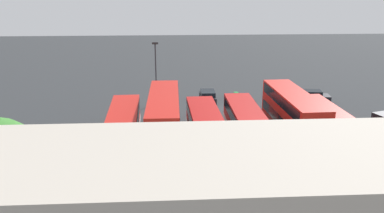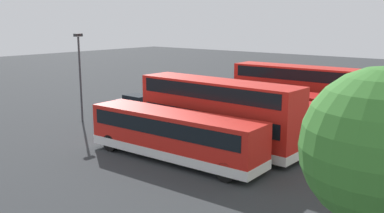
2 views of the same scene
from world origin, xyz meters
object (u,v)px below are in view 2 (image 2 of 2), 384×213
(bus_double_decker_fifth, at_px, (218,112))
(box_truck_blue, at_px, (368,89))
(waste_bin_yellow, at_px, (157,99))
(bus_double_decker_second, at_px, (294,90))
(bus_single_deck_sixth, at_px, (174,134))
(bus_single_deck_third, at_px, (267,107))
(lamp_post_tall, at_px, (80,70))
(car_small_green, at_px, (136,103))
(car_hatchback_silver, at_px, (220,87))
(bus_single_deck_fourth, at_px, (251,116))
(bus_single_deck_near_end, at_px, (314,95))

(bus_double_decker_fifth, bearing_deg, box_truck_blue, 172.28)
(waste_bin_yellow, bearing_deg, bus_double_decker_second, 100.65)
(bus_double_decker_second, relative_size, bus_single_deck_sixth, 0.90)
(waste_bin_yellow, bearing_deg, box_truck_blue, 125.88)
(bus_single_deck_sixth, bearing_deg, bus_single_deck_third, 179.46)
(bus_double_decker_second, height_order, waste_bin_yellow, bus_double_decker_second)
(bus_double_decker_second, relative_size, lamp_post_tall, 1.46)
(bus_single_deck_sixth, height_order, box_truck_blue, box_truck_blue)
(bus_double_decker_fifth, bearing_deg, bus_single_deck_third, -176.07)
(car_small_green, xyz_separation_m, waste_bin_yellow, (-3.59, -0.79, -0.22))
(bus_double_decker_second, distance_m, car_hatchback_silver, 14.00)
(box_truck_blue, bearing_deg, waste_bin_yellow, -54.12)
(bus_single_deck_fourth, height_order, waste_bin_yellow, bus_single_deck_fourth)
(car_hatchback_silver, xyz_separation_m, lamp_post_tall, (18.68, -0.64, 3.61))
(bus_double_decker_fifth, distance_m, waste_bin_yellow, 16.65)
(lamp_post_tall, bearing_deg, bus_double_decker_fifth, 94.61)
(bus_double_decker_second, xyz_separation_m, car_hatchback_silver, (-6.35, -12.35, -1.75))
(bus_single_deck_sixth, distance_m, car_hatchback_silver, 24.36)
(bus_single_deck_near_end, bearing_deg, car_small_green, -54.69)
(car_hatchback_silver, height_order, waste_bin_yellow, car_hatchback_silver)
(bus_double_decker_fifth, xyz_separation_m, car_small_green, (-5.08, -13.29, -1.75))
(bus_single_deck_near_end, height_order, waste_bin_yellow, bus_single_deck_near_end)
(car_hatchback_silver, bearing_deg, bus_single_deck_sixth, 29.49)
(bus_single_deck_sixth, xyz_separation_m, car_hatchback_silver, (-21.19, -11.98, -0.92))
(bus_single_deck_third, distance_m, lamp_post_tall, 15.48)
(bus_double_decker_second, xyz_separation_m, bus_single_deck_fourth, (7.64, 0.57, -0.82))
(bus_single_deck_near_end, relative_size, bus_single_deck_sixth, 0.98)
(waste_bin_yellow, bearing_deg, bus_single_deck_near_end, 112.58)
(waste_bin_yellow, bearing_deg, car_small_green, 12.47)
(bus_double_decker_second, bearing_deg, lamp_post_tall, -46.49)
(lamp_post_tall, bearing_deg, bus_single_deck_near_end, 139.53)
(bus_single_deck_near_end, bearing_deg, bus_double_decker_fifth, -0.42)
(bus_double_decker_fifth, height_order, lamp_post_tall, lamp_post_tall)
(bus_single_deck_near_end, height_order, bus_single_deck_third, same)
(bus_single_deck_fourth, xyz_separation_m, box_truck_blue, (-17.27, 2.50, 0.08))
(bus_single_deck_third, distance_m, box_truck_blue, 13.97)
(bus_single_deck_near_end, distance_m, car_small_green, 16.44)
(bus_single_deck_fourth, bearing_deg, car_small_green, -96.07)
(waste_bin_yellow, bearing_deg, bus_single_deck_sixth, 47.77)
(car_small_green, bearing_deg, bus_single_deck_near_end, 125.31)
(bus_double_decker_second, relative_size, bus_double_decker_fifth, 0.93)
(bus_single_deck_near_end, relative_size, car_small_green, 2.97)
(bus_single_deck_near_end, xyz_separation_m, car_small_green, (9.49, -13.40, -0.92))
(bus_double_decker_fifth, distance_m, box_truck_blue, 21.11)
(bus_double_decker_fifth, height_order, car_hatchback_silver, bus_double_decker_fifth)
(bus_single_deck_third, distance_m, car_hatchback_silver, 15.89)
(car_hatchback_silver, distance_m, lamp_post_tall, 19.03)
(bus_double_decker_second, distance_m, lamp_post_tall, 18.01)
(bus_single_deck_fourth, xyz_separation_m, lamp_post_tall, (4.69, -13.56, 2.68))
(bus_double_decker_second, relative_size, waste_bin_yellow, 11.21)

